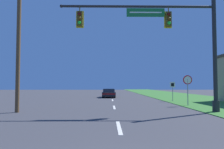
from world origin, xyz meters
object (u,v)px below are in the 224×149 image
signal_mast (175,39)px  utility_pole_near (19,37)px  stop_sign (188,83)px  car_ahead (109,93)px  route_sign_post (173,87)px

signal_mast → utility_pole_near: utility_pole_near is taller
stop_sign → utility_pole_near: size_ratio=0.27×
car_ahead → stop_sign: (6.59, -12.82, 1.26)m
signal_mast → stop_sign: bearing=61.8°
utility_pole_near → car_ahead: bearing=71.2°
route_sign_post → utility_pole_near: utility_pole_near is taller
route_sign_post → signal_mast: bearing=-105.1°
signal_mast → stop_sign: 5.64m
signal_mast → route_sign_post: size_ratio=5.03×
signal_mast → car_ahead: (-4.28, 17.12, -4.10)m
car_ahead → utility_pole_near: size_ratio=0.47×
signal_mast → utility_pole_near: 10.07m
car_ahead → stop_sign: 14.47m
stop_sign → route_sign_post: stop_sign is taller
route_sign_post → utility_pole_near: bearing=-143.4°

